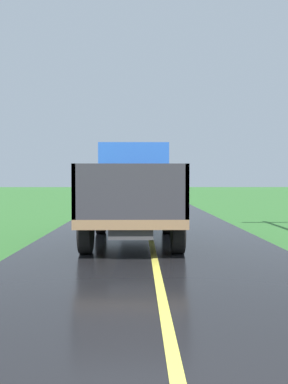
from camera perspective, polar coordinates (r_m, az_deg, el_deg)
The scene contains 1 object.
banana_truck_near at distance 11.29m, azimuth -1.61°, elevation 0.31°, with size 2.38×5.82×2.80m.
Camera 1 is at (-0.31, -2.07, 1.75)m, focal length 36.16 mm.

